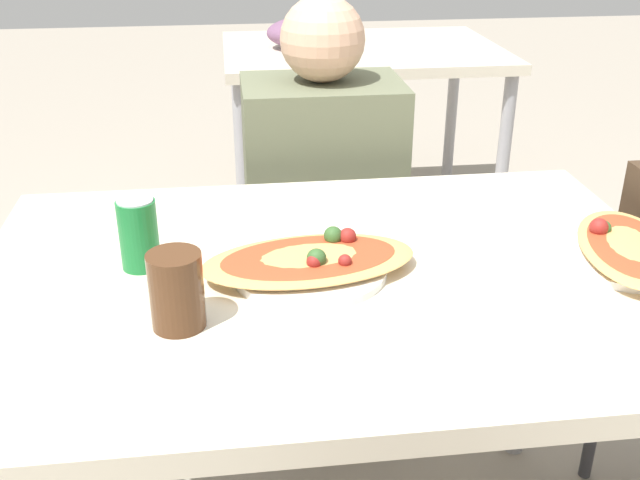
{
  "coord_description": "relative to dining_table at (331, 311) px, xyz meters",
  "views": [
    {
      "loc": [
        -0.16,
        -1.11,
        1.37
      ],
      "look_at": [
        -0.02,
        0.0,
        0.83
      ],
      "focal_mm": 42.0,
      "sensor_mm": 36.0,
      "label": 1
    }
  ],
  "objects": [
    {
      "name": "dining_table",
      "position": [
        0.0,
        0.0,
        0.0
      ],
      "size": [
        1.2,
        0.84,
        0.77
      ],
      "color": "beige",
      "rests_on": "ground_plane"
    },
    {
      "name": "chair_far_seated",
      "position": [
        0.07,
        0.75,
        -0.21
      ],
      "size": [
        0.4,
        0.4,
        0.84
      ],
      "rotation": [
        0.0,
        0.0,
        3.14
      ],
      "color": "#3F2D1E",
      "rests_on": "ground_plane"
    },
    {
      "name": "person_seated",
      "position": [
        0.07,
        0.64,
        -0.02
      ],
      "size": [
        0.39,
        0.3,
        1.13
      ],
      "rotation": [
        0.0,
        0.0,
        3.14
      ],
      "color": "#2D2D38",
      "rests_on": "ground_plane"
    },
    {
      "name": "pizza_main",
      "position": [
        -0.04,
        0.0,
        0.1
      ],
      "size": [
        0.38,
        0.26,
        0.06
      ],
      "color": "white",
      "rests_on": "dining_table"
    },
    {
      "name": "soda_can",
      "position": [
        -0.32,
        0.06,
        0.14
      ],
      "size": [
        0.07,
        0.07,
        0.12
      ],
      "color": "#197233",
      "rests_on": "dining_table"
    },
    {
      "name": "drink_glass",
      "position": [
        -0.25,
        -0.14,
        0.14
      ],
      "size": [
        0.08,
        0.08,
        0.12
      ],
      "color": "#4C2D19",
      "rests_on": "dining_table"
    },
    {
      "name": "pizza_second",
      "position": [
        0.52,
        -0.02,
        0.1
      ],
      "size": [
        0.25,
        0.35,
        0.06
      ],
      "color": "white",
      "rests_on": "dining_table"
    },
    {
      "name": "background_table",
      "position": [
        0.35,
        1.87,
        0.02
      ],
      "size": [
        1.1,
        0.8,
        0.89
      ],
      "color": "beige",
      "rests_on": "ground_plane"
    }
  ]
}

